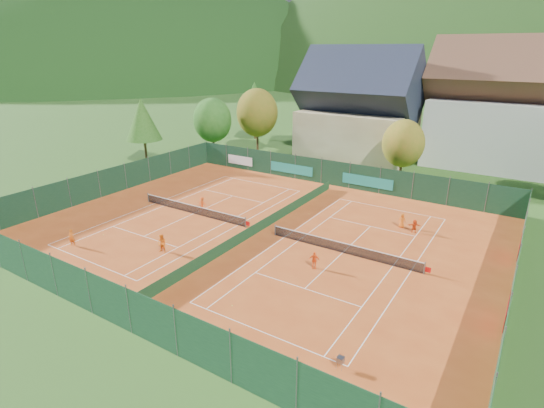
{
  "coord_description": "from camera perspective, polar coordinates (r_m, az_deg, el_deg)",
  "views": [
    {
      "loc": [
        19.65,
        -28.9,
        15.51
      ],
      "look_at": [
        0.0,
        2.0,
        2.0
      ],
      "focal_mm": 28.0,
      "sensor_mm": 36.0,
      "label": 1
    }
  ],
  "objects": [
    {
      "name": "court_markings_right",
      "position": [
        34.81,
        9.45,
        -6.49
      ],
      "size": [
        11.03,
        23.83,
        0.0
      ],
      "color": "white",
      "rests_on": "ground"
    },
    {
      "name": "loose_ball_1",
      "position": [
        27.98,
        -5.4,
        -13.44
      ],
      "size": [
        0.07,
        0.07,
        0.07
      ],
      "primitive_type": "sphere",
      "color": "#CCD833",
      "rests_on": "ground"
    },
    {
      "name": "player_left_far",
      "position": [
        43.68,
        -9.37,
        0.11
      ],
      "size": [
        0.96,
        0.7,
        1.34
      ],
      "primitive_type": "imported",
      "rotation": [
        0.0,
        0.0,
        3.4
      ],
      "color": "#F75015",
      "rests_on": "ground"
    },
    {
      "name": "fence_north",
      "position": [
        51.16,
        8.03,
        4.12
      ],
      "size": [
        40.0,
        0.1,
        3.0
      ],
      "color": "#12321F",
      "rests_on": "ground"
    },
    {
      "name": "tennis_net_left",
      "position": [
        42.62,
        -10.4,
        -0.71
      ],
      "size": [
        13.3,
        0.1,
        1.02
      ],
      "color": "#59595B",
      "rests_on": "ground"
    },
    {
      "name": "tree_west_mid",
      "position": [
        67.24,
        -2.02,
        12.17
      ],
      "size": [
        6.44,
        6.44,
        9.78
      ],
      "color": "#472E19",
      "rests_on": "ground"
    },
    {
      "name": "loose_ball_0",
      "position": [
        40.31,
        -21.73,
        -3.86
      ],
      "size": [
        0.07,
        0.07,
        0.07
      ],
      "primitive_type": "sphere",
      "color": "#CCD833",
      "rests_on": "ground"
    },
    {
      "name": "player_right_far_b",
      "position": [
        39.82,
        18.58,
        -2.82
      ],
      "size": [
        1.21,
        0.8,
        1.25
      ],
      "primitive_type": "imported",
      "rotation": [
        0.0,
        0.0,
        3.55
      ],
      "color": "#E44914",
      "rests_on": "ground"
    },
    {
      "name": "chalet",
      "position": [
        63.73,
        11.55,
        11.84
      ],
      "size": [
        16.2,
        12.0,
        16.0
      ],
      "color": "beige",
      "rests_on": "ground"
    },
    {
      "name": "player_right_near",
      "position": [
        31.97,
        5.68,
        -7.51
      ],
      "size": [
        0.86,
        0.6,
        1.35
      ],
      "primitive_type": "imported",
      "rotation": [
        0.0,
        0.0,
        0.37
      ],
      "color": "#FD5816",
      "rests_on": "ground"
    },
    {
      "name": "player_right_far_a",
      "position": [
        40.56,
        17.09,
        -2.14
      ],
      "size": [
        0.68,
        0.46,
        1.37
      ],
      "primitive_type": "imported",
      "rotation": [
        0.0,
        0.0,
        3.18
      ],
      "color": "#D65D13",
      "rests_on": "ground"
    },
    {
      "name": "hotel_block_a",
      "position": [
        65.51,
        29.53,
        10.56
      ],
      "size": [
        21.6,
        11.0,
        17.25
      ],
      "color": "silver",
      "rests_on": "ground"
    },
    {
      "name": "fence_east",
      "position": [
        32.18,
        29.83,
        -8.52
      ],
      "size": [
        0.09,
        32.0,
        3.0
      ],
      "color": "#153B1D",
      "rests_on": "ground"
    },
    {
      "name": "tree_west_back",
      "position": [
        77.07,
        -2.36,
        13.7
      ],
      "size": [
        5.6,
        5.6,
        10.0
      ],
      "color": "#4C361B",
      "rests_on": "ground"
    },
    {
      "name": "loose_ball_3",
      "position": [
        45.65,
        -1.22,
        0.42
      ],
      "size": [
        0.07,
        0.07,
        0.07
      ],
      "primitive_type": "sphere",
      "color": "#CCD833",
      "rests_on": "ground"
    },
    {
      "name": "ground",
      "position": [
        38.25,
        -1.61,
        -3.72
      ],
      "size": [
        600.0,
        600.0,
        0.0
      ],
      "primitive_type": "plane",
      "color": "#275019",
      "rests_on": "ground"
    },
    {
      "name": "loose_ball_2",
      "position": [
        42.21,
        4.99,
        -1.34
      ],
      "size": [
        0.07,
        0.07,
        0.07
      ],
      "primitive_type": "sphere",
      "color": "#CCD833",
      "rests_on": "ground"
    },
    {
      "name": "ball_hopper",
      "position": [
        23.33,
        9.2,
        -19.95
      ],
      "size": [
        0.34,
        0.34,
        0.8
      ],
      "color": "slate",
      "rests_on": "ground"
    },
    {
      "name": "court_divider",
      "position": [
        38.04,
        -1.62,
        -3.0
      ],
      "size": [
        0.03,
        28.8,
        1.0
      ],
      "color": "#163C1F",
      "rests_on": "ground"
    },
    {
      "name": "fence_south",
      "position": [
        27.37,
        -21.15,
        -12.08
      ],
      "size": [
        40.0,
        0.04,
        3.0
      ],
      "color": "#163C23",
      "rests_on": "ground"
    },
    {
      "name": "tree_west_side",
      "position": [
        63.51,
        -17.03,
        10.83
      ],
      "size": [
        5.04,
        5.04,
        9.0
      ],
      "color": "#4D311B",
      "rests_on": "ground"
    },
    {
      "name": "clay_pad",
      "position": [
        38.24,
        -1.61,
        -3.68
      ],
      "size": [
        40.0,
        32.0,
        0.01
      ],
      "primitive_type": "cube",
      "color": "#B2471A",
      "rests_on": "ground"
    },
    {
      "name": "player_left_mid",
      "position": [
        35.25,
        -14.57,
        -5.16
      ],
      "size": [
        0.83,
        0.68,
        1.55
      ],
      "primitive_type": "imported",
      "rotation": [
        0.0,
        0.0,
        0.13
      ],
      "color": "orange",
      "rests_on": "ground"
    },
    {
      "name": "fence_west",
      "position": [
        51.03,
        -20.62,
        2.99
      ],
      "size": [
        0.04,
        32.0,
        3.0
      ],
      "color": "#12331F",
      "rests_on": "ground"
    },
    {
      "name": "tree_west_front",
      "position": [
        65.03,
        -8.02,
        11.11
      ],
      "size": [
        5.72,
        5.72,
        8.69
      ],
      "color": "#4B311A",
      "rests_on": "ground"
    },
    {
      "name": "tree_center",
      "position": [
        53.8,
        17.24,
        7.77
      ],
      "size": [
        5.01,
        5.01,
        7.6
      ],
      "color": "#472F19",
      "rests_on": "ground"
    },
    {
      "name": "tennis_net_right",
      "position": [
        34.54,
        9.73,
        -5.82
      ],
      "size": [
        13.3,
        0.1,
        1.02
      ],
      "color": "#59595B",
      "rests_on": "ground"
    },
    {
      "name": "player_left_near",
      "position": [
        38.98,
        -25.33,
        -4.09
      ],
      "size": [
        0.64,
        0.57,
        1.48
      ],
      "primitive_type": "imported",
      "rotation": [
        0.0,
        0.0,
        0.51
      ],
      "color": "#CC5912",
      "rests_on": "ground"
    },
    {
      "name": "court_markings_left",
      "position": [
        42.9,
        -10.51,
        -1.29
      ],
      "size": [
        11.03,
        23.83,
        0.0
      ],
      "color": "white",
      "rests_on": "ground"
    }
  ]
}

